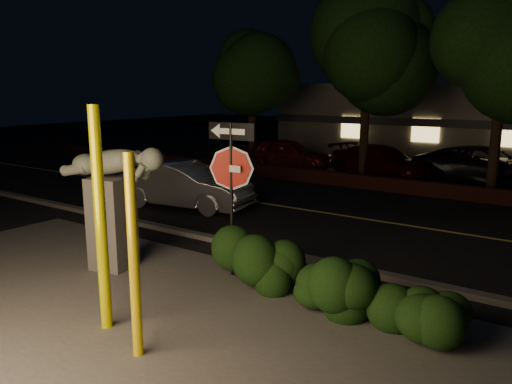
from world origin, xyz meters
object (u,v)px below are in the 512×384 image
parked_car_darkred (381,162)px  parked_car_red (287,154)px  silver_sedan (185,185)px  parked_car_dark (485,166)px  yellow_pole_left (101,221)px  sculpture (112,194)px  yellow_pole_right (134,258)px  signpost (231,169)px

parked_car_darkred → parked_car_red: bearing=109.9°
silver_sedan → parked_car_dark: 11.81m
yellow_pole_left → parked_car_dark: bearing=82.0°
yellow_pole_left → parked_car_dark: (2.30, 16.32, -0.97)m
sculpture → parked_car_dark: sculpture is taller
silver_sedan → parked_car_red: bearing=0.6°
yellow_pole_right → sculpture: yellow_pole_right is taller
silver_sedan → signpost: bearing=-137.7°
sculpture → parked_car_darkred: (0.47, 13.54, -0.89)m
signpost → parked_car_dark: bearing=77.9°
parked_car_red → silver_sedan: bearing=-179.9°
parked_car_dark → parked_car_darkred: bearing=106.7°
parked_car_red → parked_car_darkred: size_ratio=0.91×
signpost → parked_car_dark: signpost is taller
sculpture → parked_car_red: 13.98m
signpost → sculpture: bearing=-158.4°
yellow_pole_right → silver_sedan: size_ratio=0.66×
silver_sedan → yellow_pole_right: bearing=-150.4°
yellow_pole_right → parked_car_red: 17.05m
parked_car_darkred → silver_sedan: bearing=178.3°
parked_car_red → sculpture: bearing=-172.9°
signpost → parked_car_red: size_ratio=0.71×
parked_car_dark → yellow_pole_left: bearing=175.0°
signpost → silver_sedan: (-4.80, 3.83, -1.44)m
yellow_pole_left → silver_sedan: (-4.57, 6.71, -1.00)m
sculpture → silver_sedan: bearing=105.5°
sculpture → signpost: bearing=12.6°
signpost → sculpture: (-2.23, -1.04, -0.58)m
sculpture → yellow_pole_right: bearing=-47.4°
signpost → sculpture: signpost is taller
sculpture → silver_sedan: size_ratio=0.59×
parked_car_darkred → parked_car_dark: (3.83, 0.93, 0.06)m
sculpture → parked_car_red: sculpture is taller
signpost → parked_car_darkred: bearing=94.6°
yellow_pole_left → parked_car_dark: 16.51m
parked_car_red → parked_car_darkred: (4.50, 0.18, -0.05)m
sculpture → parked_car_darkred: 13.58m
parked_car_dark → signpost: bearing=174.3°
yellow_pole_right → parked_car_red: yellow_pole_right is taller
yellow_pole_left → silver_sedan: bearing=124.3°
signpost → sculpture: 2.53m
yellow_pole_left → parked_car_darkred: 15.49m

